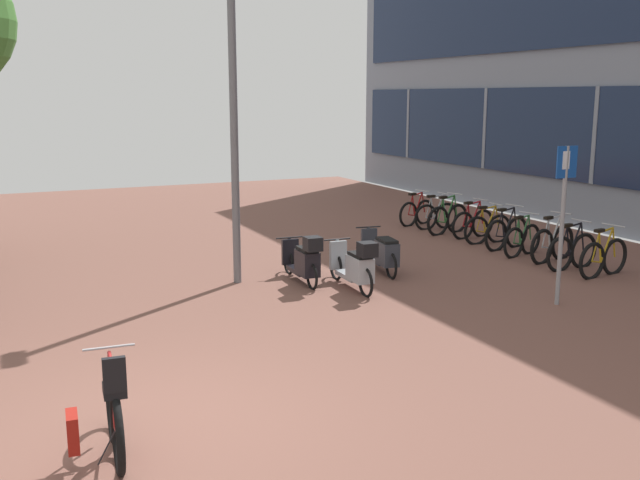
% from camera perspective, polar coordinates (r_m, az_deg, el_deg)
% --- Properties ---
extents(ground, '(21.00, 40.00, 0.13)m').
position_cam_1_polar(ground, '(8.15, -2.16, -12.82)').
color(ground, '#2C2C26').
extents(bicycle_foreground, '(0.72, 1.40, 1.12)m').
position_cam_1_polar(bicycle_foreground, '(7.13, -16.29, -13.26)').
color(bicycle_foreground, black).
rests_on(bicycle_foreground, ground).
extents(bicycle_rack_00, '(1.40, 0.48, 1.00)m').
position_cam_1_polar(bicycle_rack_00, '(14.39, 21.61, -1.34)').
color(bicycle_rack_00, black).
rests_on(bicycle_rack_00, ground).
extents(bicycle_rack_01, '(1.38, 0.48, 0.99)m').
position_cam_1_polar(bicycle_rack_01, '(14.77, 19.39, -0.88)').
color(bicycle_rack_01, black).
rests_on(bicycle_rack_01, ground).
extents(bicycle_rack_02, '(1.44, 0.49, 1.03)m').
position_cam_1_polar(bicycle_rack_02, '(15.34, 17.99, -0.30)').
color(bicycle_rack_02, black).
rests_on(bicycle_rack_02, ground).
extents(bicycle_rack_03, '(1.26, 0.48, 0.94)m').
position_cam_1_polar(bicycle_rack_03, '(15.71, 15.77, -0.02)').
color(bicycle_rack_03, black).
rests_on(bicycle_rack_03, ground).
extents(bicycle_rack_04, '(1.40, 0.48, 1.00)m').
position_cam_1_polar(bicycle_rack_04, '(16.30, 14.60, 0.52)').
color(bicycle_rack_04, black).
rests_on(bicycle_rack_04, ground).
extents(bicycle_rack_05, '(1.30, 0.48, 0.94)m').
position_cam_1_polar(bicycle_rack_05, '(16.84, 13.18, 0.86)').
color(bicycle_rack_05, black).
rests_on(bicycle_rack_05, ground).
extents(bicycle_rack_06, '(1.33, 0.48, 0.95)m').
position_cam_1_polar(bicycle_rack_06, '(17.42, 12.05, 1.27)').
color(bicycle_rack_06, black).
rests_on(bicycle_rack_06, ground).
extents(bicycle_rack_07, '(1.41, 0.47, 1.02)m').
position_cam_1_polar(bicycle_rack_07, '(17.82, 10.11, 1.64)').
color(bicycle_rack_07, black).
rests_on(bicycle_rack_07, ground).
extents(bicycle_rack_08, '(1.29, 0.48, 0.94)m').
position_cam_1_polar(bicycle_rack_08, '(18.44, 9.20, 1.91)').
color(bicycle_rack_08, black).
rests_on(bicycle_rack_08, ground).
extents(bicycle_rack_09, '(1.27, 0.49, 0.93)m').
position_cam_1_polar(bicycle_rack_09, '(18.92, 7.68, 2.18)').
color(bicycle_rack_09, black).
rests_on(bicycle_rack_09, ground).
extents(scooter_near, '(0.52, 1.77, 0.96)m').
position_cam_1_polar(scooter_near, '(12.41, 2.84, -2.07)').
color(scooter_near, black).
rests_on(scooter_near, ground).
extents(scooter_mid, '(0.52, 1.69, 0.96)m').
position_cam_1_polar(scooter_mid, '(12.83, -1.27, -1.63)').
color(scooter_mid, black).
rests_on(scooter_mid, ground).
extents(scooter_far, '(0.61, 1.82, 0.78)m').
position_cam_1_polar(scooter_far, '(13.72, 4.96, -1.01)').
color(scooter_far, black).
rests_on(scooter_far, ground).
extents(parking_sign, '(0.40, 0.07, 2.56)m').
position_cam_1_polar(parking_sign, '(11.96, 18.77, 2.41)').
color(parking_sign, gray).
rests_on(parking_sign, ground).
extents(lamp_post, '(0.20, 0.52, 5.65)m').
position_cam_1_polar(lamp_post, '(12.69, -6.89, 10.52)').
color(lamp_post, slate).
rests_on(lamp_post, ground).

